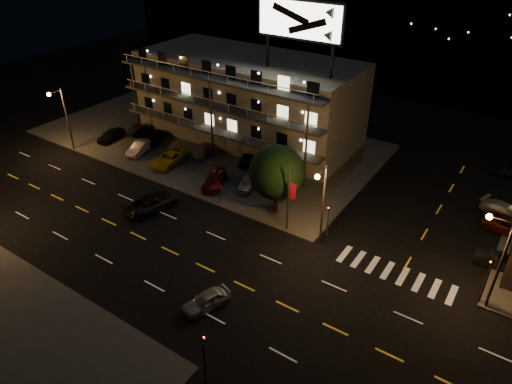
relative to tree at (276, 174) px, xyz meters
The scene contains 29 objects.
ground 11.63m from the tree, 103.05° to the right, with size 140.00×140.00×0.00m, color black.
curb_nw 19.44m from the tree, 150.04° to the left, with size 44.00×24.00×0.15m, color #3A3A37.
motel 18.24m from the tree, 132.83° to the left, with size 28.00×13.80×18.10m.
hill_backdrop 59.30m from the tree, 98.18° to the left, with size 120.00×25.00×24.00m.
streetlight_nw 28.56m from the tree, behind, with size 0.44×1.92×8.00m.
streetlight_nc 6.62m from the tree, 23.13° to the right, with size 0.44×1.92×8.00m.
streetlight_ne 19.83m from the tree, ahead, with size 1.92×0.44×8.00m.
signal_nw 7.09m from the tree, 17.17° to the right, with size 0.20×0.27×4.60m.
signal_sw 20.20m from the tree, 70.97° to the right, with size 0.20×0.27×4.60m.
signal_ne 19.74m from the tree, ahead, with size 0.27×0.20×4.60m.
banner_north 3.51m from the tree, 38.76° to the right, with size 0.83×0.16×6.40m.
stop_sign 6.34m from the tree, 160.24° to the right, with size 0.91×0.11×2.61m.
tree is the anchor object (origin of this frame).
lot_car_0 26.77m from the tree, behind, with size 1.65×4.10×1.40m, color black.
lot_car_1 20.93m from the tree, behind, with size 1.48×4.25×1.40m, color #98979D.
lot_car_2 15.99m from the tree, behind, with size 2.36×5.12×1.42m, color gold.
lot_car_3 8.76m from the tree, behind, with size 1.91×4.71×1.37m, color #5A170C.
lot_car_4 6.25m from the tree, 156.82° to the left, with size 1.54×3.84×1.31m, color #98979D.
lot_car_5 25.62m from the tree, 167.11° to the left, with size 1.35×3.86×1.27m, color black.
lot_car_6 22.57m from the tree, 167.56° to the left, with size 2.33×5.05×1.40m, color black.
lot_car_7 15.57m from the tree, 157.45° to the left, with size 1.73×4.27×1.24m, color #98979D.
lot_car_8 11.01m from the tree, 140.27° to the left, with size 1.51×3.75×1.28m, color black.
lot_car_9 7.36m from the tree, 123.17° to the left, with size 1.60×4.59×1.51m, color #5A170C.
side_car_0 20.63m from the tree, ahead, with size 1.35×3.88×1.28m, color black.
side_car_1 22.35m from the tree, 24.54° to the left, with size 2.31×5.01×1.39m, color #5A170C.
side_car_2 22.70m from the tree, 31.27° to the left, with size 1.88×4.62×1.34m, color #98979D.
side_car_3 27.83m from the tree, 49.31° to the left, with size 1.55×3.85×1.31m, color black.
road_car_east 14.63m from the tree, 79.88° to the right, with size 1.55×3.86×1.31m, color #98979D.
road_car_west 12.86m from the tree, 148.18° to the right, with size 2.56×5.55×1.54m, color black.
Camera 1 is at (21.87, -22.05, 25.53)m, focal length 32.00 mm.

